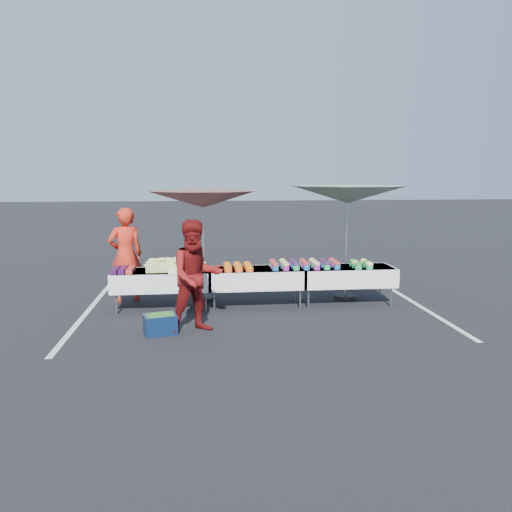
{
  "coord_description": "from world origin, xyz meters",
  "views": [
    {
      "loc": [
        -1.01,
        -9.43,
        2.55
      ],
      "look_at": [
        0.0,
        0.0,
        1.0
      ],
      "focal_mm": 35.0,
      "sensor_mm": 36.0,
      "label": 1
    }
  ],
  "objects": [
    {
      "name": "stripe_right",
      "position": [
        3.2,
        0.0,
        0.0
      ],
      "size": [
        0.1,
        5.0,
        0.0
      ],
      "primitive_type": "cube",
      "color": "silver",
      "rests_on": "ground"
    },
    {
      "name": "corn_pile",
      "position": [
        -1.56,
        0.04,
        0.84
      ],
      "size": [
        1.16,
        0.57,
        0.26
      ],
      "color": "tan",
      "rests_on": "table_left"
    },
    {
      "name": "vendor",
      "position": [
        -2.57,
        0.7,
        0.95
      ],
      "size": [
        0.81,
        0.68,
        1.91
      ],
      "primitive_type": "imported",
      "rotation": [
        0.0,
        0.0,
        3.52
      ],
      "color": "red",
      "rests_on": "ground"
    },
    {
      "name": "umbrella_right",
      "position": [
        1.9,
        0.4,
        2.14
      ],
      "size": [
        2.89,
        2.89,
        2.36
      ],
      "rotation": [
        0.0,
        0.0,
        -0.3
      ],
      "color": "black",
      "rests_on": "ground"
    },
    {
      "name": "table_right",
      "position": [
        1.8,
        0.0,
        0.58
      ],
      "size": [
        1.86,
        0.81,
        0.75
      ],
      "color": "white",
      "rests_on": "ground"
    },
    {
      "name": "stripe_left",
      "position": [
        -3.2,
        0.0,
        0.0
      ],
      "size": [
        0.1,
        5.0,
        0.0
      ],
      "primitive_type": "cube",
      "color": "silver",
      "rests_on": "ground"
    },
    {
      "name": "storage_bin",
      "position": [
        -1.73,
        -1.54,
        0.17
      ],
      "size": [
        0.58,
        0.48,
        0.33
      ],
      "rotation": [
        0.0,
        0.0,
        0.27
      ],
      "color": "#0B1B3A",
      "rests_on": "ground"
    },
    {
      "name": "customer",
      "position": [
        -1.13,
        -1.46,
        0.92
      ],
      "size": [
        1.06,
        0.94,
        1.84
      ],
      "primitive_type": "imported",
      "rotation": [
        0.0,
        0.0,
        0.31
      ],
      "color": "maroon",
      "rests_on": "ground"
    },
    {
      "name": "table_center",
      "position": [
        0.0,
        0.0,
        0.58
      ],
      "size": [
        1.86,
        0.81,
        0.75
      ],
      "color": "white",
      "rests_on": "ground"
    },
    {
      "name": "potato_cups",
      "position": [
        0.95,
        0.0,
        0.83
      ],
      "size": [
        1.34,
        0.58,
        0.16
      ],
      "color": "#225CA2",
      "rests_on": "table_right"
    },
    {
      "name": "carrot_bowls",
      "position": [
        -0.35,
        -0.01,
        0.8
      ],
      "size": [
        0.55,
        0.69,
        0.11
      ],
      "color": "#FA5B1B",
      "rests_on": "table_center"
    },
    {
      "name": "berry_punnets",
      "position": [
        -2.51,
        -0.06,
        0.79
      ],
      "size": [
        0.4,
        0.54,
        0.08
      ],
      "color": "black",
      "rests_on": "table_left"
    },
    {
      "name": "umbrella_left",
      "position": [
        -1.0,
        0.57,
        2.05
      ],
      "size": [
        2.86,
        2.86,
        2.26
      ],
      "rotation": [
        0.0,
        0.0,
        0.37
      ],
      "color": "black",
      "rests_on": "ground"
    },
    {
      "name": "bean_baskets",
      "position": [
        2.06,
        -0.1,
        0.82
      ],
      "size": [
        0.36,
        0.5,
        0.15
      ],
      "color": "green",
      "rests_on": "table_right"
    },
    {
      "name": "table_left",
      "position": [
        -1.8,
        0.0,
        0.58
      ],
      "size": [
        1.86,
        0.81,
        0.75
      ],
      "color": "white",
      "rests_on": "ground"
    },
    {
      "name": "plastic_bags",
      "position": [
        -1.5,
        -0.3,
        0.78
      ],
      "size": [
        0.3,
        0.25,
        0.05
      ],
      "primitive_type": "cube",
      "color": "white",
      "rests_on": "table_left"
    },
    {
      "name": "ground",
      "position": [
        0.0,
        0.0,
        0.0
      ],
      "size": [
        80.0,
        80.0,
        0.0
      ],
      "primitive_type": "plane",
      "color": "black"
    }
  ]
}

